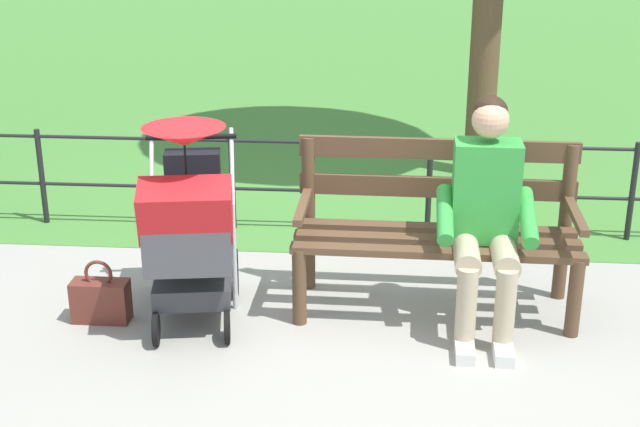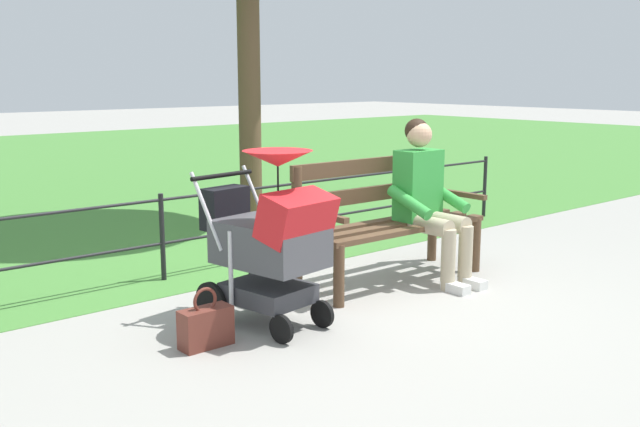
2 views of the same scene
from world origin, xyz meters
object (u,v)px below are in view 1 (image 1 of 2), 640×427
person_on_bench (486,210)px  handbag (101,300)px  park_bench (436,220)px  stroller (190,222)px

person_on_bench → handbag: size_ratio=3.45×
park_bench → handbag: 1.95m
park_bench → person_on_bench: bearing=138.5°
person_on_bench → handbag: 2.20m
stroller → handbag: size_ratio=3.11×
park_bench → stroller: size_ratio=1.40×
park_bench → stroller: bearing=13.0°
park_bench → person_on_bench: size_ratio=1.26×
handbag → park_bench: bearing=-169.1°
handbag → person_on_bench: bearing=-176.3°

